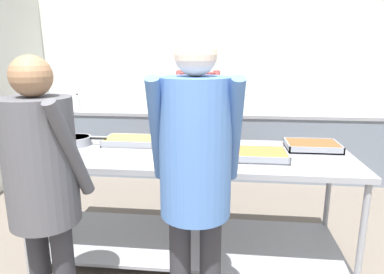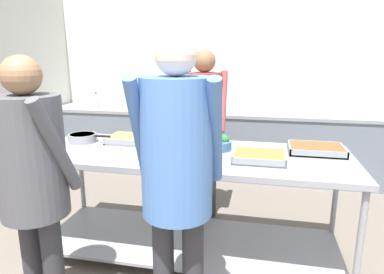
% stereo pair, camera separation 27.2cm
% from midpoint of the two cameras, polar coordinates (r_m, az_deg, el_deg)
% --- Properties ---
extents(wall_rear, '(5.03, 0.06, 2.65)m').
position_cam_midpoint_polar(wall_rear, '(4.92, 1.51, 10.15)').
color(wall_rear, silver).
rests_on(wall_rear, ground_plane).
extents(back_counter, '(4.87, 0.65, 0.88)m').
position_cam_midpoint_polar(back_counter, '(4.70, 1.08, -0.92)').
color(back_counter, slate).
rests_on(back_counter, ground_plane).
extents(serving_counter, '(2.46, 0.90, 0.89)m').
position_cam_midpoint_polar(serving_counter, '(2.74, -3.09, -8.40)').
color(serving_counter, gray).
rests_on(serving_counter, ground_plane).
extents(sauce_pan, '(0.38, 0.24, 0.07)m').
position_cam_midpoint_polar(sauce_pan, '(3.06, -21.08, -0.55)').
color(sauce_pan, gray).
rests_on(sauce_pan, serving_counter).
extents(serving_tray_vegetables, '(0.48, 0.30, 0.05)m').
position_cam_midpoint_polar(serving_tray_vegetables, '(2.96, -12.33, -0.69)').
color(serving_tray_vegetables, gray).
rests_on(serving_tray_vegetables, serving_counter).
extents(plate_stack, '(0.26, 0.26, 0.07)m').
position_cam_midpoint_polar(plate_stack, '(2.45, -6.43, -3.20)').
color(plate_stack, white).
rests_on(plate_stack, serving_counter).
extents(broccoli_bowl, '(0.25, 0.25, 0.12)m').
position_cam_midpoint_polar(broccoli_bowl, '(2.75, 1.15, -0.94)').
color(broccoli_bowl, '#3D668C').
rests_on(broccoli_bowl, serving_counter).
extents(serving_tray_roast, '(0.37, 0.32, 0.05)m').
position_cam_midpoint_polar(serving_tray_roast, '(2.53, 8.52, -3.01)').
color(serving_tray_roast, gray).
rests_on(serving_tray_roast, serving_counter).
extents(serving_tray_greens, '(0.41, 0.32, 0.05)m').
position_cam_midpoint_polar(serving_tray_greens, '(2.86, 16.87, -1.46)').
color(serving_tray_greens, gray).
rests_on(serving_tray_greens, serving_counter).
extents(guest_serving_left, '(0.52, 0.40, 1.63)m').
position_cam_midpoint_polar(guest_serving_left, '(2.05, -27.30, -5.85)').
color(guest_serving_left, '#2D2D33').
rests_on(guest_serving_left, ground_plane).
extents(guest_serving_right, '(0.49, 0.38, 1.73)m').
position_cam_midpoint_polar(guest_serving_right, '(1.79, -3.78, -4.66)').
color(guest_serving_right, '#2D2D33').
rests_on(guest_serving_right, ground_plane).
extents(cook_behind_counter, '(0.44, 0.34, 1.67)m').
position_cam_midpoint_polar(cook_behind_counter, '(3.32, -1.45, 3.38)').
color(cook_behind_counter, '#2D2D33').
rests_on(cook_behind_counter, ground_plane).
extents(water_bottle, '(0.07, 0.07, 0.22)m').
position_cam_midpoint_polar(water_bottle, '(4.99, -20.05, 5.43)').
color(water_bottle, silver).
rests_on(water_bottle, back_counter).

